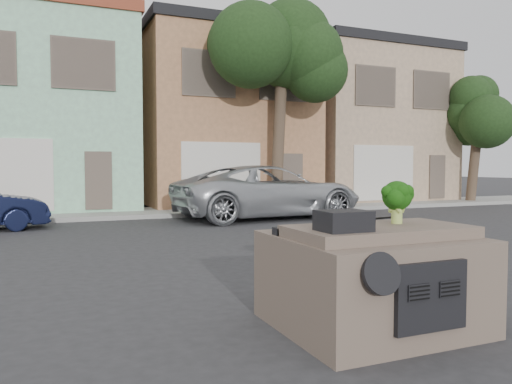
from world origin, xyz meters
TOP-DOWN VIEW (x-y plane):
  - ground_plane at (0.00, 0.00)m, footprint 120.00×120.00m
  - sidewalk at (0.00, 10.50)m, footprint 40.00×3.00m
  - townhouse_mint at (-3.50, 14.50)m, footprint 7.20×8.20m
  - townhouse_tan at (4.00, 14.50)m, footprint 7.20×8.20m
  - townhouse_beige at (11.50, 14.50)m, footprint 7.20×8.20m
  - silver_pickup at (3.64, 7.68)m, footprint 6.55×3.34m
  - tree_near at (5.00, 9.80)m, footprint 4.40×4.00m
  - tree_far at (15.00, 9.80)m, footprint 3.20×3.00m
  - car_dashboard at (0.00, -3.00)m, footprint 2.00×1.80m
  - instrument_hump at (-0.58, -3.35)m, footprint 0.48×0.38m
  - wiper_arm at (0.28, -2.62)m, footprint 0.69×0.15m
  - broccoli at (0.32, -3.03)m, footprint 0.54×0.54m

SIDE VIEW (x-z plane):
  - ground_plane at x=0.00m, z-range 0.00..0.00m
  - silver_pickup at x=3.64m, z-range -0.89..0.89m
  - sidewalk at x=0.00m, z-range 0.00..0.15m
  - car_dashboard at x=0.00m, z-range 0.00..1.12m
  - wiper_arm at x=0.28m, z-range 1.12..1.14m
  - instrument_hump at x=-0.58m, z-range 1.12..1.32m
  - broccoli at x=0.32m, z-range 1.12..1.60m
  - tree_far at x=15.00m, z-range 0.00..6.00m
  - townhouse_mint at x=-3.50m, z-range 0.00..7.55m
  - townhouse_tan at x=4.00m, z-range 0.00..7.55m
  - townhouse_beige at x=11.50m, z-range 0.00..7.55m
  - tree_near at x=5.00m, z-range 0.00..8.50m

